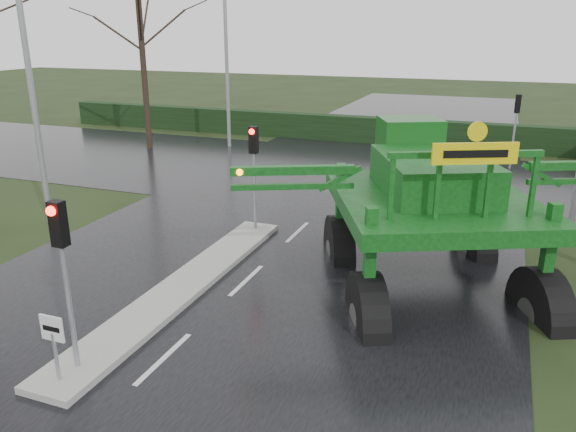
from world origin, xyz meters
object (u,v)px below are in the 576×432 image
(keep_left_sign, at_px, (53,338))
(street_light_left_far, at_px, (231,37))
(traffic_signal_mid, at_px, (254,156))
(traffic_signal_near, at_px, (62,250))
(street_light_left_near, at_px, (32,43))
(white_sedan, at_px, (420,161))
(traffic_signal_far, at_px, (516,115))
(crop_sprayer, at_px, (370,205))

(keep_left_sign, xyz_separation_m, street_light_left_far, (-6.89, 21.50, 4.93))
(traffic_signal_mid, relative_size, street_light_left_far, 0.35)
(traffic_signal_near, height_order, street_light_left_near, street_light_left_near)
(white_sedan, bearing_deg, traffic_signal_far, -65.76)
(traffic_signal_far, distance_m, street_light_left_near, 20.58)
(street_light_left_far, bearing_deg, traffic_signal_far, 0.03)
(crop_sprayer, bearing_deg, traffic_signal_near, -162.35)
(street_light_left_near, bearing_deg, keep_left_sign, -47.41)
(crop_sprayer, bearing_deg, street_light_left_far, 99.79)
(traffic_signal_far, height_order, street_light_left_far, street_light_left_far)
(street_light_left_far, height_order, white_sedan, street_light_left_far)
(traffic_signal_near, xyz_separation_m, crop_sprayer, (4.69, 4.31, 0.13))
(traffic_signal_mid, height_order, street_light_left_near, street_light_left_near)
(keep_left_sign, height_order, traffic_signal_near, traffic_signal_near)
(street_light_left_near, height_order, street_light_left_far, same)
(keep_left_sign, relative_size, white_sedan, 0.33)
(street_light_left_far, bearing_deg, traffic_signal_mid, -61.14)
(keep_left_sign, xyz_separation_m, traffic_signal_far, (7.80, 21.51, 1.53))
(traffic_signal_far, relative_size, street_light_left_far, 0.35)
(traffic_signal_near, distance_m, crop_sprayer, 6.37)
(traffic_signal_far, bearing_deg, street_light_left_near, 43.63)
(traffic_signal_mid, height_order, crop_sprayer, crop_sprayer)
(traffic_signal_far, distance_m, street_light_left_far, 15.08)
(street_light_left_near, relative_size, street_light_left_far, 1.00)
(keep_left_sign, xyz_separation_m, traffic_signal_near, (0.00, 0.49, 1.53))
(street_light_left_near, distance_m, street_light_left_far, 14.00)
(traffic_signal_near, bearing_deg, street_light_left_far, 108.17)
(keep_left_sign, distance_m, traffic_signal_near, 1.61)
(traffic_signal_far, height_order, street_light_left_near, street_light_left_near)
(traffic_signal_near, bearing_deg, traffic_signal_far, 69.64)
(traffic_signal_far, relative_size, crop_sprayer, 0.37)
(traffic_signal_mid, distance_m, traffic_signal_far, 14.75)
(street_light_left_near, xyz_separation_m, crop_sprayer, (11.58, -2.70, -3.27))
(traffic_signal_near, relative_size, crop_sprayer, 0.37)
(traffic_signal_far, bearing_deg, crop_sprayer, 79.44)
(traffic_signal_near, height_order, white_sedan, traffic_signal_near)
(street_light_left_far, height_order, crop_sprayer, street_light_left_far)
(traffic_signal_near, distance_m, traffic_signal_far, 22.42)
(traffic_signal_near, bearing_deg, street_light_left_near, 134.53)
(traffic_signal_far, bearing_deg, traffic_signal_near, 69.64)
(traffic_signal_near, height_order, street_light_left_far, street_light_left_far)
(traffic_signal_mid, distance_m, white_sedan, 13.32)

